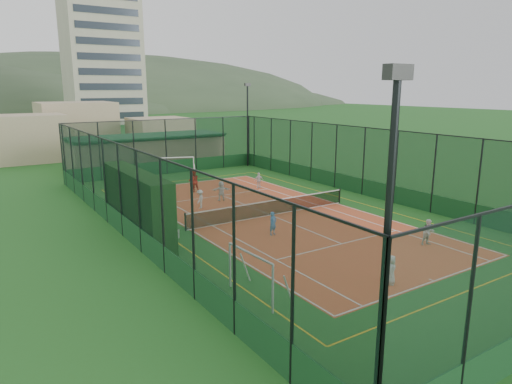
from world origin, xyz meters
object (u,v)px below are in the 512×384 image
futsal_goal_far (177,168)px  child_far_back (221,191)px  floodlight_sw (385,269)px  child_far_left (200,199)px  child_near_mid (273,223)px  floodlight_ne (248,125)px  clubhouse (148,151)px  child_near_left (391,270)px  apartment_tower (102,54)px  futsal_goal_near (250,276)px  coach (194,181)px  child_far_right (259,180)px  child_near_right (428,232)px  white_bench (163,237)px

futsal_goal_far → child_far_back: 8.88m
floodlight_sw → child_far_left: 21.61m
child_near_mid → child_far_left: size_ratio=1.03×
floodlight_sw → floodlight_ne: bearing=62.6°
floodlight_ne → clubhouse: (-8.60, 5.40, -2.55)m
floodlight_ne → child_near_left: 29.75m
apartment_tower → futsal_goal_far: (-12.28, -68.08, -14.04)m
futsal_goal_near → child_far_left: futsal_goal_near is taller
coach → child_far_right: bearing=166.6°
clubhouse → coach: (-1.21, -13.40, -0.71)m
child_near_mid → coach: coach is taller
child_far_back → child_near_right: bearing=125.6°
apartment_tower → child_near_right: apartment_tower is taller
child_near_left → child_far_right: child_far_right is taller
child_far_back → child_near_mid: bearing=99.1°
child_near_left → child_near_right: (5.31, 2.21, 0.06)m
apartment_tower → child_far_left: bearing=-100.8°
futsal_goal_far → child_near_right: (3.85, -22.79, -0.28)m
apartment_tower → child_near_left: size_ratio=24.47×
child_near_left → coach: size_ratio=0.72×
apartment_tower → floodlight_ne: bearing=-93.0°
child_far_left → child_far_back: size_ratio=0.88×
futsal_goal_near → child_far_right: bearing=-37.4°
child_near_mid → child_near_right: 7.98m
floodlight_sw → white_bench: (0.80, 14.91, -3.68)m
floodlight_ne → white_bench: (-16.40, -18.29, -3.68)m
child_near_right → coach: coach is taller
child_near_left → child_near_mid: size_ratio=0.96×
futsal_goal_near → white_bench: bearing=1.0°
apartment_tower → futsal_goal_near: (-19.25, -91.13, -14.08)m
white_bench → clubhouse: bearing=91.5°
floodlight_ne → futsal_goal_far: 9.80m
floodlight_ne → child_far_right: 11.30m
floodlight_ne → apartment_tower: 66.39m
child_near_right → floodlight_ne: bearing=93.0°
clubhouse → child_near_mid: clubhouse is taller
floodlight_sw → clubhouse: 39.63m
child_near_right → child_far_right: 15.90m
floodlight_ne → child_far_back: size_ratio=5.88×
floodlight_sw → child_near_right: size_ratio=6.14×
floodlight_ne → child_near_mid: 22.82m
white_bench → child_near_left: 11.17m
floodlight_ne → child_far_right: size_ratio=6.57×
child_near_mid → child_far_right: (5.81, 10.29, -0.01)m
child_near_mid → child_far_back: bearing=71.4°
child_near_right → child_far_right: (0.14, 15.90, -0.04)m
futsal_goal_near → futsal_goal_far: (6.97, 23.05, 0.04)m
futsal_goal_near → coach: futsal_goal_near is taller
white_bench → futsal_goal_near: bearing=-66.0°
child_far_back → futsal_goal_far: bearing=-74.7°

